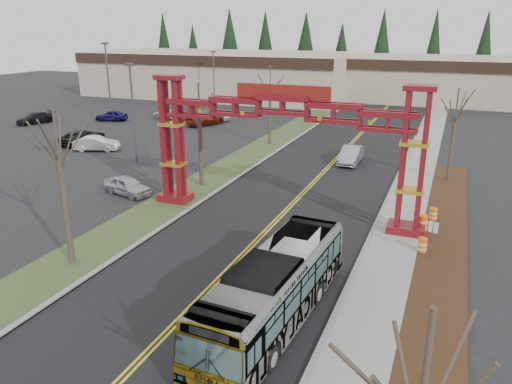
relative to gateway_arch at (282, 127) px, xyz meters
The scene contains 33 objects.
road 9.20m from the gateway_arch, 90.00° to the left, with size 12.00×110.00×0.02m, color black.
lane_line_left 9.19m from the gateway_arch, 90.98° to the left, with size 0.12×100.00×0.01m, color yellow.
lane_line_right 9.19m from the gateway_arch, 89.02° to the left, with size 0.12×100.00×0.01m, color yellow.
curb_right 11.03m from the gateway_arch, 48.70° to the left, with size 0.30×110.00×0.15m, color gray.
sidewalk_right 11.90m from the gateway_arch, 42.65° to the left, with size 2.60×110.00×0.14m, color gray.
landscape_strip 14.25m from the gateway_arch, 38.11° to the right, with size 2.60×50.00×0.12m, color black.
grass_median 12.18m from the gateway_arch, 138.81° to the left, with size 4.00×110.00×0.08m, color #364A25.
curb_left 11.03m from the gateway_arch, 131.30° to the left, with size 0.30×110.00×0.15m, color gray.
gateway_arch is the anchor object (origin of this frame).
retail_building_west 61.78m from the gateway_arch, 119.07° to the left, with size 46.00×22.30×7.50m.
retail_building_east 62.80m from the gateway_arch, 80.83° to the left, with size 38.00×20.30×7.00m.
conifer_treeline 74.00m from the gateway_arch, 89.81° to the left, with size 116.10×5.60×13.00m.
transit_bus 13.17m from the gateway_arch, 72.14° to the right, with size 2.62×11.18×3.11m, color #B6BABE.
silver_sedan 16.06m from the gateway_arch, 84.16° to the left, with size 1.63×4.68×1.54m, color #A5A8AD.
parked_car_near_a 13.20m from the gateway_arch, behind, with size 1.62×4.03×1.37m, color #BABCC3.
parked_car_near_b 25.99m from the gateway_arch, 155.92° to the left, with size 1.56×4.47×1.47m, color white.
parked_car_near_c 29.79m from the gateway_arch, 155.21° to the left, with size 2.53×5.49×1.53m, color black.
parked_car_mid_a 33.32m from the gateway_arch, 126.20° to the left, with size 2.14×5.26×1.53m, color maroon.
parked_car_mid_b 40.92m from the gateway_arch, 142.63° to the left, with size 1.66×4.13×1.41m, color #17154C.
parked_car_far_a 36.26m from the gateway_arch, 123.35° to the left, with size 1.53×4.38×1.44m, color #A1A1A8.
parked_car_far_b 38.81m from the gateway_arch, 131.75° to the left, with size 2.08×4.50×1.25m, color silver.
parked_car_far_c 45.04m from the gateway_arch, 154.14° to the left, with size 1.99×4.88×1.42m, color black.
bare_tree_median_near 13.34m from the gateway_arch, 126.86° to the right, with size 3.41×3.41×8.35m.
bare_tree_median_mid 8.96m from the gateway_arch, 153.33° to the left, with size 3.45×3.45×7.96m.
bare_tree_median_far 21.03m from the gateway_arch, 112.36° to the left, with size 3.00×3.00×7.56m.
bare_tree_right_far 15.92m from the gateway_arch, 51.07° to the left, with size 3.10×3.10×7.47m.
light_pole_near 18.75m from the gateway_arch, 154.36° to the left, with size 0.77×0.39×8.92m.
light_pole_mid 40.34m from the gateway_arch, 142.71° to the left, with size 0.87×0.43×10.01m.
light_pole_far 47.36m from the gateway_arch, 121.66° to the left, with size 0.73×0.37×8.43m.
street_sign 11.02m from the gateway_arch, 18.49° to the right, with size 0.50×0.18×2.23m.
barrel_south 10.95m from the gateway_arch, 15.27° to the right, with size 0.50×0.50×0.93m.
barrel_mid 10.46m from the gateway_arch, ahead, with size 0.58×0.58×1.07m.
barrel_north 11.25m from the gateway_arch, 16.39° to the left, with size 0.49×0.49×0.91m.
Camera 1 is at (9.95, -11.24, 12.01)m, focal length 35.00 mm.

